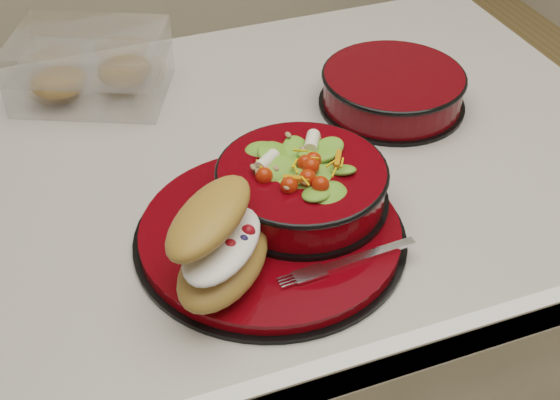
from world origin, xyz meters
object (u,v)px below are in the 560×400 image
object	(u,v)px
island_counter	(212,383)
pastry_box	(91,67)
extra_bowl	(393,88)
salad_bowl	(302,180)
dinner_plate	(271,234)
fork	(351,261)
croissant	(221,243)

from	to	relation	value
island_counter	pastry_box	bearing A→B (deg)	109.46
extra_bowl	salad_bowl	bearing A→B (deg)	-139.74
pastry_box	extra_bowl	bearing A→B (deg)	-0.40
dinner_plate	island_counter	bearing A→B (deg)	106.62
fork	extra_bowl	size ratio (longest dim) A/B	0.70
extra_bowl	island_counter	bearing A→B (deg)	-170.79
island_counter	extra_bowl	bearing A→B (deg)	9.21
fork	dinner_plate	bearing A→B (deg)	32.62
island_counter	fork	size ratio (longest dim) A/B	8.26
croissant	fork	world-z (taller)	croissant
salad_bowl	croissant	size ratio (longest dim) A/B	1.17
fork	salad_bowl	bearing A→B (deg)	2.25
dinner_plate	pastry_box	size ratio (longest dim) A/B	1.23
pastry_box	salad_bowl	bearing A→B (deg)	-38.86
dinner_plate	fork	xyz separation A→B (m)	(0.06, -0.09, 0.01)
salad_bowl	fork	bearing A→B (deg)	-84.14
island_counter	extra_bowl	xyz separation A→B (m)	(0.32, 0.05, 0.48)
island_counter	salad_bowl	distance (m)	0.53
salad_bowl	pastry_box	world-z (taller)	salad_bowl
croissant	pastry_box	size ratio (longest dim) A/B	0.69
island_counter	fork	distance (m)	0.54
croissant	extra_bowl	xyz separation A→B (m)	(0.34, 0.27, -0.03)
dinner_plate	salad_bowl	size ratio (longest dim) A/B	1.52
dinner_plate	extra_bowl	distance (m)	0.34
fork	pastry_box	bearing A→B (deg)	18.25
salad_bowl	island_counter	bearing A→B (deg)	126.91
croissant	island_counter	bearing A→B (deg)	34.79
island_counter	fork	xyz separation A→B (m)	(0.11, -0.25, 0.47)
island_counter	salad_bowl	size ratio (longest dim) A/B	5.87
salad_bowl	fork	xyz separation A→B (m)	(0.01, -0.12, -0.03)
extra_bowl	fork	bearing A→B (deg)	-124.31
island_counter	fork	world-z (taller)	fork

